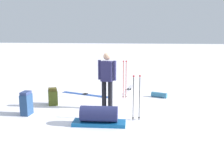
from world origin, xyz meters
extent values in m
plane|color=white|center=(0.00, 0.00, 0.00)|extent=(80.00, 80.00, 0.00)
cylinder|color=black|center=(0.01, 0.35, 0.42)|extent=(0.14, 0.14, 0.85)
cylinder|color=black|center=(0.20, 0.30, 0.42)|extent=(0.14, 0.14, 0.85)
cube|color=#26244D|center=(0.11, 0.33, 1.15)|extent=(0.38, 0.29, 0.60)
cylinder|color=#26244D|center=(-0.13, 0.38, 1.18)|extent=(0.09, 0.09, 0.58)
cylinder|color=#26244D|center=(0.34, 0.27, 1.18)|extent=(0.09, 0.09, 0.58)
sphere|color=tan|center=(0.11, 0.33, 1.59)|extent=(0.22, 0.22, 0.22)
cube|color=#2E54A6|center=(1.17, -1.23, 0.01)|extent=(1.85, 0.68, 0.02)
cube|color=black|center=(1.17, -1.23, 0.04)|extent=(0.15, 0.10, 0.03)
cube|color=#2E54A6|center=(1.14, -1.33, 0.01)|extent=(1.85, 0.68, 0.02)
cube|color=black|center=(1.14, -1.33, 0.04)|extent=(0.15, 0.10, 0.03)
cube|color=silver|center=(-0.35, -2.29, 0.01)|extent=(0.34, 1.85, 0.02)
cube|color=black|center=(-0.35, -2.29, 0.04)|extent=(0.08, 0.15, 0.03)
cube|color=silver|center=(-0.45, -2.27, 0.01)|extent=(0.34, 1.85, 0.02)
cube|color=black|center=(-0.45, -2.27, 0.04)|extent=(0.08, 0.15, 0.03)
cube|color=navy|center=(2.27, 1.17, 0.29)|extent=(0.24, 0.37, 0.59)
cube|color=navy|center=(2.27, 1.17, 0.63)|extent=(0.21, 0.33, 0.08)
cube|color=#455019|center=(1.88, 0.12, 0.23)|extent=(0.38, 0.40, 0.46)
cube|color=#494218|center=(1.88, 0.12, 0.50)|extent=(0.34, 0.36, 0.08)
cylinder|color=black|center=(-0.87, 1.21, 0.58)|extent=(0.02, 0.02, 1.15)
sphere|color=#A51919|center=(-0.87, 1.21, 1.18)|extent=(0.05, 0.05, 0.05)
cylinder|color=black|center=(-0.87, 1.21, 0.06)|extent=(0.07, 0.07, 0.01)
cylinder|color=black|center=(-0.72, 1.26, 0.58)|extent=(0.02, 0.02, 1.15)
sphere|color=#A51919|center=(-0.72, 1.26, 1.18)|extent=(0.05, 0.05, 0.05)
cylinder|color=black|center=(-0.72, 1.26, 0.06)|extent=(0.07, 0.07, 0.01)
cylinder|color=maroon|center=(-0.37, -0.97, 0.64)|extent=(0.02, 0.02, 1.27)
sphere|color=#A51919|center=(-0.37, -0.97, 1.30)|extent=(0.05, 0.05, 0.05)
cylinder|color=black|center=(-0.37, -0.97, 0.06)|extent=(0.07, 0.07, 0.01)
cylinder|color=maroon|center=(-0.28, -0.94, 0.64)|extent=(0.02, 0.02, 1.27)
sphere|color=#A51919|center=(-0.28, -0.94, 1.30)|extent=(0.05, 0.05, 0.05)
cylinder|color=black|center=(-0.28, -0.94, 0.06)|extent=(0.07, 0.07, 0.01)
cube|color=#105690|center=(0.11, 1.71, 0.04)|extent=(1.34, 0.51, 0.09)
cylinder|color=#212650|center=(0.11, 1.71, 0.29)|extent=(0.94, 0.44, 0.40)
cylinder|color=teal|center=(-1.53, -1.24, 0.09)|extent=(0.58, 0.36, 0.18)
camera|label=1|loc=(-0.97, 7.76, 2.32)|focal=41.36mm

